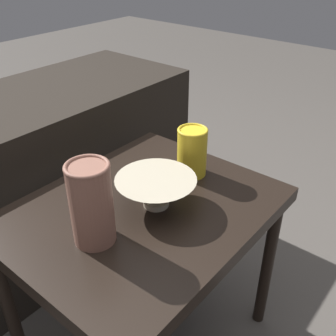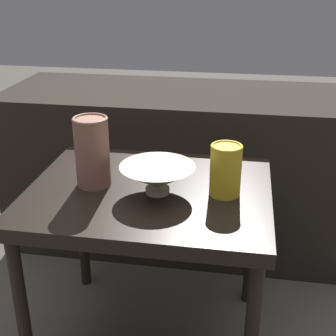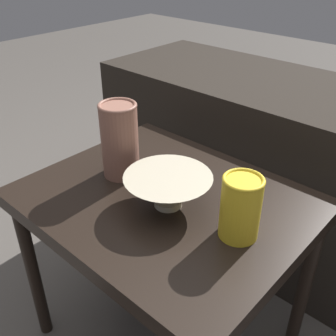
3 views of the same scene
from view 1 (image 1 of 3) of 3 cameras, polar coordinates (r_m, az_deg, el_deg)
The scene contains 5 objects.
table at distance 1.05m, azimuth -3.59°, elevation -8.24°, with size 0.67×0.54×0.54m.
couch_backdrop at distance 1.55m, azimuth -20.67°, elevation -2.67°, with size 1.39×0.50×0.65m.
bowl at distance 0.99m, azimuth -1.77°, elevation -3.19°, with size 0.20×0.20×0.08m.
vase_textured_left at distance 0.86m, azimuth -10.90°, elevation -5.09°, with size 0.10×0.10×0.20m.
vase_colorful_right at distance 1.10m, azimuth 3.65°, elevation 2.39°, with size 0.09×0.09×0.14m.
Camera 1 is at (-0.58, -0.56, 1.14)m, focal length 42.00 mm.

